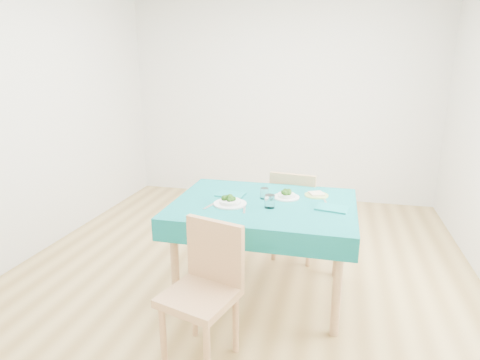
% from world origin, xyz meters
% --- Properties ---
extents(room_shell, '(4.02, 4.52, 2.73)m').
position_xyz_m(room_shell, '(0.00, 0.00, 1.35)').
color(room_shell, olive).
rests_on(room_shell, ground).
extents(table, '(1.34, 1.02, 0.76)m').
position_xyz_m(table, '(0.24, -0.24, 0.38)').
color(table, '#096262').
rests_on(table, ground).
extents(chair_near, '(0.50, 0.53, 0.99)m').
position_xyz_m(chair_near, '(0.01, -1.07, 0.49)').
color(chair_near, '#AE7F52').
rests_on(chair_near, ground).
extents(chair_far, '(0.46, 0.50, 1.01)m').
position_xyz_m(chair_far, '(0.42, 0.47, 0.51)').
color(chair_far, '#AE7F52').
rests_on(chair_far, ground).
extents(bowl_near, '(0.24, 0.24, 0.07)m').
position_xyz_m(bowl_near, '(0.01, -0.35, 0.80)').
color(bowl_near, white).
rests_on(bowl_near, table).
extents(bowl_far, '(0.20, 0.20, 0.06)m').
position_xyz_m(bowl_far, '(0.39, -0.09, 0.79)').
color(bowl_far, white).
rests_on(bowl_far, table).
extents(fork_near, '(0.06, 0.17, 0.00)m').
position_xyz_m(fork_near, '(-0.13, -0.41, 0.76)').
color(fork_near, silver).
rests_on(fork_near, table).
extents(knife_near, '(0.06, 0.21, 0.00)m').
position_xyz_m(knife_near, '(0.13, -0.41, 0.76)').
color(knife_near, silver).
rests_on(knife_near, table).
extents(fork_far, '(0.06, 0.18, 0.00)m').
position_xyz_m(fork_far, '(0.37, -0.06, 0.76)').
color(fork_far, silver).
rests_on(fork_far, table).
extents(knife_far, '(0.06, 0.22, 0.00)m').
position_xyz_m(knife_far, '(0.70, -0.17, 0.76)').
color(knife_far, silver).
rests_on(knife_far, table).
extents(napkin_near, '(0.23, 0.17, 0.01)m').
position_xyz_m(napkin_near, '(-0.04, -0.13, 0.76)').
color(napkin_near, '#0D6D6C').
rests_on(napkin_near, table).
extents(napkin_far, '(0.25, 0.20, 0.01)m').
position_xyz_m(napkin_far, '(0.74, -0.27, 0.76)').
color(napkin_far, '#0D6D6C').
rests_on(napkin_far, table).
extents(tumbler_center, '(0.07, 0.07, 0.08)m').
position_xyz_m(tumbler_center, '(0.23, -0.15, 0.80)').
color(tumbler_center, white).
rests_on(tumbler_center, table).
extents(tumbler_side, '(0.07, 0.07, 0.10)m').
position_xyz_m(tumbler_side, '(0.30, -0.34, 0.81)').
color(tumbler_side, white).
rests_on(tumbler_side, table).
extents(side_plate, '(0.19, 0.19, 0.01)m').
position_xyz_m(side_plate, '(0.62, 0.02, 0.76)').
color(side_plate, '#A2C460').
rests_on(side_plate, table).
extents(bread_slice, '(0.14, 0.14, 0.02)m').
position_xyz_m(bread_slice, '(0.62, 0.02, 0.78)').
color(bread_slice, beige).
rests_on(bread_slice, side_plate).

